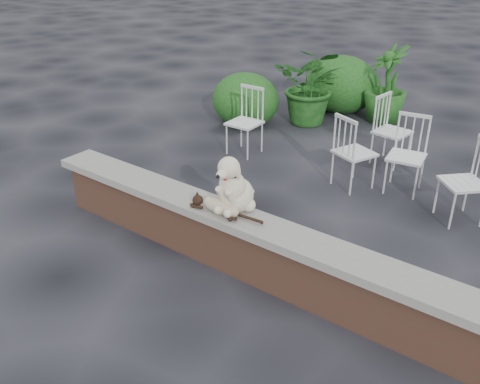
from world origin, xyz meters
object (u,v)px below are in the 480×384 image
Objects in this scene: dog at (237,181)px; chair_a at (244,122)px; chair_c at (355,151)px; potted_plant_b at (387,84)px; chair_d at (464,182)px; cat at (220,206)px; chair_e at (392,131)px; chair_b at (407,156)px; potted_plant_a at (312,85)px.

dog reaches higher than chair_a.
potted_plant_b reaches higher than chair_c.
chair_d is 3.25m from potted_plant_b.
potted_plant_b is at bearing 94.82° from dog.
chair_e reaches higher than cat.
cat is at bearing -84.81° from potted_plant_b.
potted_plant_b is at bearing 109.51° from chair_b.
dog is 0.62× the size of chair_e.
cat is (-0.08, -0.15, -0.21)m from dog.
chair_e is 1.73m from potted_plant_b.
chair_e is at bearing -174.82° from chair_d.
chair_a is at bearing 20.96° from chair_c.
chair_b is 2.56m from potted_plant_b.
dog is 0.46× the size of potted_plant_b.
chair_c and chair_e have the same top height.
chair_c is 0.61m from chair_b.
chair_d is at bearing -160.02° from chair_c.
potted_plant_b is (-0.67, 2.50, 0.16)m from chair_c.
chair_c is at bearing -47.04° from potted_plant_a.
potted_plant_a reaches higher than chair_e.
dog is 0.62× the size of chair_d.
chair_e is (0.24, 3.14, -0.40)m from dog.
chair_d reaches higher than cat.
potted_plant_b is at bearing 39.81° from potted_plant_a.
chair_d is 1.00× the size of chair_b.
cat is 0.70× the size of potted_plant_b.
chair_a is 1.00× the size of chair_c.
cat is at bearing -71.29° from potted_plant_a.
dog is 3.17m from chair_e.
chair_a is 1.00× the size of chair_b.
chair_c is (0.15, 2.18, -0.40)m from dog.
cat is at bearing -59.69° from chair_a.
cat is 2.35m from chair_c.
dog is 0.65× the size of cat.
chair_a is 1.00× the size of chair_e.
chair_b is at bearing 72.36° from dog.
potted_plant_b reaches higher than chair_d.
chair_e is at bearing 114.57° from chair_b.
potted_plant_a is (0.11, 1.67, 0.16)m from chair_a.
dog is 0.62× the size of chair_c.
chair_b is (0.47, -0.70, 0.00)m from chair_e.
cat is at bearing -115.96° from chair_b.
chair_c is 1.00× the size of chair_b.
cat is 2.75m from chair_d.
chair_b is (2.27, 0.21, 0.00)m from chair_a.
chair_c is (0.23, 2.33, -0.19)m from cat.
chair_d is 3.04m from chair_a.
potted_plant_b reaches higher than chair_b.
cat is at bearing -79.47° from chair_d.
chair_d and chair_c have the same top height.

